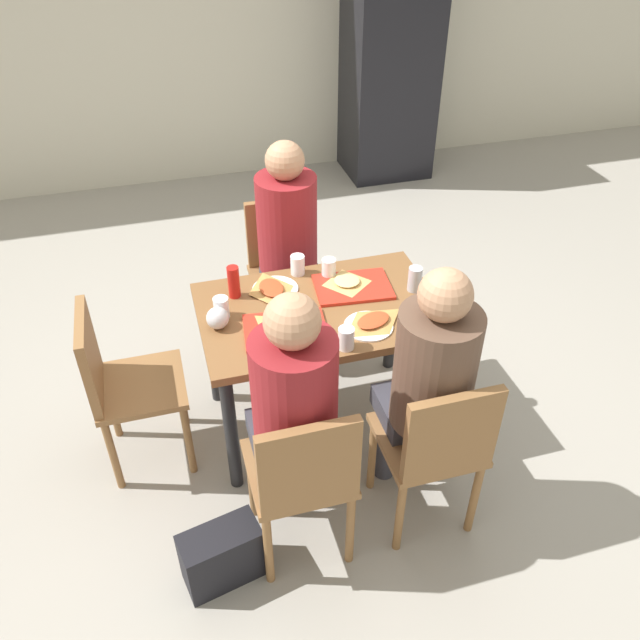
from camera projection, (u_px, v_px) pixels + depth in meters
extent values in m
cube|color=#9E998E|center=(320.00, 419.00, 3.41)|extent=(10.00, 10.00, 0.02)
cube|color=beige|center=(208.00, 3.00, 5.01)|extent=(10.00, 0.10, 2.80)
cube|color=brown|center=(320.00, 311.00, 2.98)|extent=(1.11, 0.72, 0.04)
cylinder|color=black|center=(231.00, 433.00, 2.86)|extent=(0.06, 0.06, 0.68)
cylinder|color=black|center=(437.00, 391.00, 3.08)|extent=(0.06, 0.06, 0.68)
cylinder|color=black|center=(212.00, 350.00, 3.32)|extent=(0.06, 0.06, 0.68)
cylinder|color=black|center=(392.00, 318.00, 3.54)|extent=(0.06, 0.06, 0.68)
cube|color=olive|center=(298.00, 468.00, 2.57)|extent=(0.40, 0.40, 0.03)
cube|color=olive|center=(309.00, 467.00, 2.30)|extent=(0.38, 0.04, 0.40)
cylinder|color=olive|center=(252.00, 482.00, 2.81)|extent=(0.04, 0.04, 0.43)
cylinder|color=olive|center=(327.00, 465.00, 2.88)|extent=(0.04, 0.04, 0.43)
cylinder|color=olive|center=(268.00, 549.00, 2.55)|extent=(0.04, 0.04, 0.43)
cylinder|color=olive|center=(350.00, 528.00, 2.62)|extent=(0.04, 0.04, 0.43)
cube|color=olive|center=(427.00, 440.00, 2.69)|extent=(0.40, 0.40, 0.03)
cube|color=olive|center=(452.00, 435.00, 2.42)|extent=(0.38, 0.04, 0.40)
cylinder|color=olive|center=(372.00, 455.00, 2.93)|extent=(0.04, 0.04, 0.43)
cylinder|color=olive|center=(441.00, 440.00, 3.00)|extent=(0.04, 0.04, 0.43)
cylinder|color=olive|center=(400.00, 516.00, 2.67)|extent=(0.04, 0.04, 0.43)
cylinder|color=olive|center=(474.00, 498.00, 2.74)|extent=(0.04, 0.04, 0.43)
cube|color=olive|center=(288.00, 280.00, 3.64)|extent=(0.40, 0.40, 0.03)
cube|color=olive|center=(280.00, 232.00, 3.65)|extent=(0.38, 0.04, 0.40)
cylinder|color=olive|center=(325.00, 325.00, 3.69)|extent=(0.04, 0.04, 0.43)
cylinder|color=olive|center=(267.00, 335.00, 3.62)|extent=(0.04, 0.04, 0.43)
cylinder|color=olive|center=(310.00, 293.00, 3.95)|extent=(0.04, 0.04, 0.43)
cylinder|color=olive|center=(255.00, 301.00, 3.88)|extent=(0.04, 0.04, 0.43)
cube|color=olive|center=(141.00, 386.00, 2.95)|extent=(0.40, 0.40, 0.03)
cube|color=olive|center=(90.00, 357.00, 2.78)|extent=(0.04, 0.38, 0.40)
cylinder|color=olive|center=(181.00, 391.00, 3.26)|extent=(0.04, 0.04, 0.43)
cylinder|color=olive|center=(188.00, 440.00, 3.00)|extent=(0.04, 0.04, 0.43)
cylinder|color=olive|center=(111.00, 404.00, 3.19)|extent=(0.04, 0.04, 0.43)
cylinder|color=olive|center=(113.00, 455.00, 2.92)|extent=(0.04, 0.04, 0.43)
cylinder|color=#383842|center=(269.00, 465.00, 2.86)|extent=(0.10, 0.10, 0.46)
cylinder|color=#383842|center=(304.00, 457.00, 2.90)|extent=(0.10, 0.10, 0.46)
cube|color=#383842|center=(290.00, 434.00, 2.63)|extent=(0.32, 0.28, 0.10)
cylinder|color=maroon|center=(295.00, 397.00, 2.36)|extent=(0.32, 0.32, 0.52)
sphere|color=tan|center=(292.00, 321.00, 2.15)|extent=(0.20, 0.20, 0.20)
cylinder|color=#383842|center=(386.00, 439.00, 2.98)|extent=(0.10, 0.10, 0.46)
cylinder|color=#383842|center=(418.00, 432.00, 3.02)|extent=(0.10, 0.10, 0.46)
cube|color=#383842|center=(416.00, 407.00, 2.75)|extent=(0.32, 0.28, 0.10)
cylinder|color=brown|center=(435.00, 370.00, 2.48)|extent=(0.32, 0.32, 0.52)
sphere|color=tan|center=(445.00, 295.00, 2.27)|extent=(0.20, 0.20, 0.20)
cylinder|color=#383842|center=(313.00, 332.00, 3.61)|extent=(0.10, 0.10, 0.46)
cylinder|color=#383842|center=(285.00, 337.00, 3.58)|extent=(0.10, 0.10, 0.46)
cube|color=#383842|center=(293.00, 283.00, 3.50)|extent=(0.32, 0.28, 0.10)
cylinder|color=maroon|center=(287.00, 223.00, 3.40)|extent=(0.32, 0.32, 0.52)
sphere|color=tan|center=(285.00, 161.00, 3.19)|extent=(0.20, 0.20, 0.20)
cube|color=red|center=(285.00, 330.00, 2.83)|extent=(0.39, 0.30, 0.02)
cube|color=red|center=(353.00, 287.00, 3.09)|extent=(0.38, 0.29, 0.02)
cylinder|color=white|center=(275.00, 289.00, 3.08)|extent=(0.22, 0.22, 0.01)
cylinder|color=white|center=(368.00, 326.00, 2.85)|extent=(0.22, 0.22, 0.01)
pyramid|color=tan|center=(282.00, 329.00, 2.81)|extent=(0.26, 0.28, 0.01)
ellipsoid|color=#D8C67F|center=(282.00, 327.00, 2.80)|extent=(0.18, 0.20, 0.01)
pyramid|color=#DBAD60|center=(347.00, 282.00, 3.10)|extent=(0.19, 0.19, 0.01)
ellipsoid|color=#D8C67F|center=(347.00, 280.00, 3.09)|extent=(0.14, 0.13, 0.01)
pyramid|color=#C68C47|center=(271.00, 289.00, 3.06)|extent=(0.17, 0.24, 0.01)
ellipsoid|color=#B74723|center=(271.00, 287.00, 3.06)|extent=(0.12, 0.17, 0.01)
pyramid|color=#C68C47|center=(373.00, 322.00, 2.86)|extent=(0.27, 0.23, 0.01)
ellipsoid|color=#B74723|center=(373.00, 320.00, 2.85)|extent=(0.19, 0.16, 0.01)
cylinder|color=white|center=(298.00, 265.00, 3.17)|extent=(0.07, 0.07, 0.10)
cylinder|color=white|center=(346.00, 338.00, 2.71)|extent=(0.07, 0.07, 0.10)
cylinder|color=white|center=(221.00, 308.00, 2.88)|extent=(0.07, 0.07, 0.10)
cylinder|color=white|center=(329.00, 268.00, 3.14)|extent=(0.07, 0.07, 0.10)
cylinder|color=#B7BCC6|center=(415.00, 279.00, 3.05)|extent=(0.07, 0.07, 0.12)
cylinder|color=red|center=(234.00, 282.00, 2.99)|extent=(0.06, 0.06, 0.16)
sphere|color=silver|center=(218.00, 318.00, 2.82)|extent=(0.10, 0.10, 0.10)
cube|color=black|center=(222.00, 556.00, 2.61)|extent=(0.35, 0.22, 0.28)
cube|color=black|center=(390.00, 62.00, 5.32)|extent=(0.70, 0.60, 1.90)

